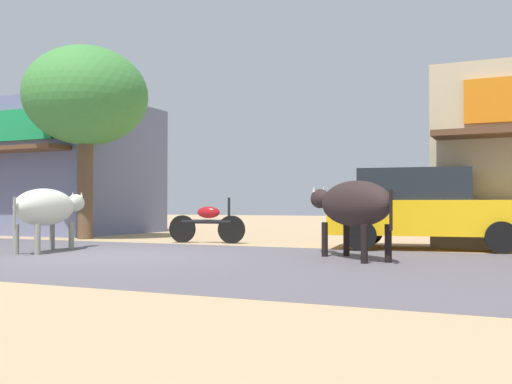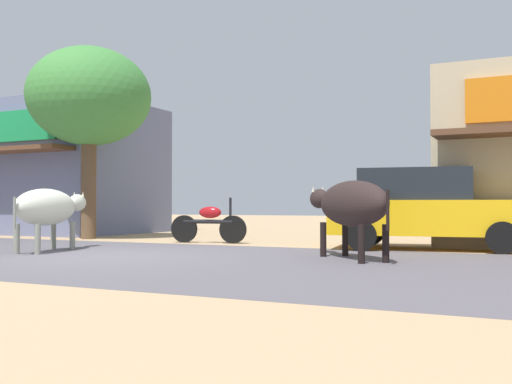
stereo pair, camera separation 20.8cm
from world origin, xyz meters
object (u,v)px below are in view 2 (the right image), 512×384
parked_hatchback_car (425,208)px  cow_near_brown (48,208)px  parked_motorcycle (209,223)px  roadside_tree (89,98)px  cow_far_dark (351,204)px

parked_hatchback_car → cow_near_brown: size_ratio=1.67×
parked_hatchback_car → parked_motorcycle: size_ratio=2.21×
parked_motorcycle → cow_near_brown: size_ratio=0.76×
roadside_tree → parked_hatchback_car: size_ratio=1.23×
parked_hatchback_car → cow_near_brown: bearing=-149.9°
roadside_tree → parked_hatchback_car: bearing=0.1°
roadside_tree → parked_motorcycle: size_ratio=2.72×
parked_hatchback_car → roadside_tree: bearing=-179.9°
parked_hatchback_car → parked_motorcycle: (-4.98, -0.19, -0.36)m
roadside_tree → cow_near_brown: bearing=-58.9°
parked_hatchback_car → cow_far_dark: size_ratio=1.95×
cow_far_dark → cow_near_brown: bearing=-171.3°
roadside_tree → cow_near_brown: 5.29m
parked_hatchback_car → parked_motorcycle: parked_hatchback_car is taller
parked_motorcycle → roadside_tree: bearing=177.3°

